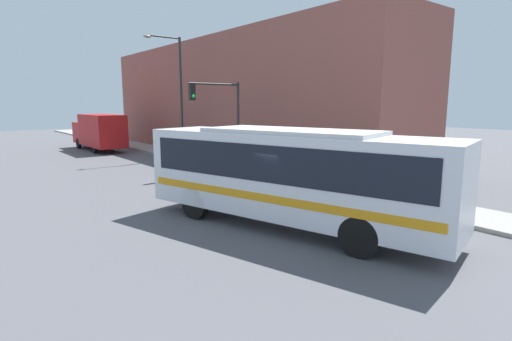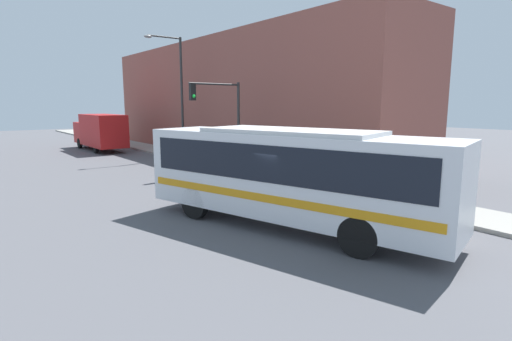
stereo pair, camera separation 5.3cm
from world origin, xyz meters
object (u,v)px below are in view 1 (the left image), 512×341
(traffic_light_pole, at_px, (221,110))
(street_lamp, at_px, (177,88))
(city_bus, at_px, (290,171))
(delivery_truck, at_px, (99,131))
(pedestrian_near_corner, at_px, (311,163))
(parking_meter, at_px, (244,155))
(fire_hydrant, at_px, (325,181))

(traffic_light_pole, distance_m, street_lamp, 7.36)
(city_bus, bearing_deg, delivery_truck, 70.41)
(city_bus, distance_m, delivery_truck, 26.09)
(delivery_truck, distance_m, pedestrian_near_corner, 21.53)
(traffic_light_pole, xyz_separation_m, street_lamp, (0.93, 7.15, 1.47))
(traffic_light_pole, bearing_deg, parking_meter, -38.91)
(fire_hydrant, bearing_deg, delivery_truck, 97.48)
(city_bus, relative_size, parking_meter, 7.93)
(parking_meter, bearing_deg, fire_hydrant, -90.00)
(delivery_truck, height_order, fire_hydrant, delivery_truck)
(city_bus, xyz_separation_m, street_lamp, (4.94, 17.16, 3.24))
(fire_hydrant, bearing_deg, parking_meter, 90.00)
(city_bus, height_order, street_lamp, street_lamp)
(parking_meter, relative_size, street_lamp, 0.16)
(street_lamp, xyz_separation_m, pedestrian_near_corner, (1.05, -12.29, -4.11))
(fire_hydrant, bearing_deg, pedestrian_near_corner, 62.68)
(city_bus, xyz_separation_m, pedestrian_near_corner, (6.00, 4.87, -0.87))
(traffic_light_pole, distance_m, parking_meter, 2.88)
(delivery_truck, bearing_deg, city_bus, -94.39)
(city_bus, xyz_separation_m, traffic_light_pole, (4.02, 10.01, 1.77))
(pedestrian_near_corner, bearing_deg, fire_hydrant, -117.32)
(fire_hydrant, distance_m, pedestrian_near_corner, 2.18)
(fire_hydrant, distance_m, traffic_light_pole, 7.76)
(city_bus, xyz_separation_m, fire_hydrant, (5.02, 2.99, -1.36))
(parking_meter, xyz_separation_m, street_lamp, (-0.08, 7.96, 4.05))
(street_lamp, bearing_deg, pedestrian_near_corner, -85.11)
(fire_hydrant, relative_size, pedestrian_near_corner, 0.41)
(street_lamp, relative_size, pedestrian_near_corner, 5.15)
(fire_hydrant, height_order, traffic_light_pole, traffic_light_pole)
(traffic_light_pole, relative_size, pedestrian_near_corner, 3.07)
(pedestrian_near_corner, bearing_deg, city_bus, -140.90)
(city_bus, relative_size, traffic_light_pole, 2.08)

